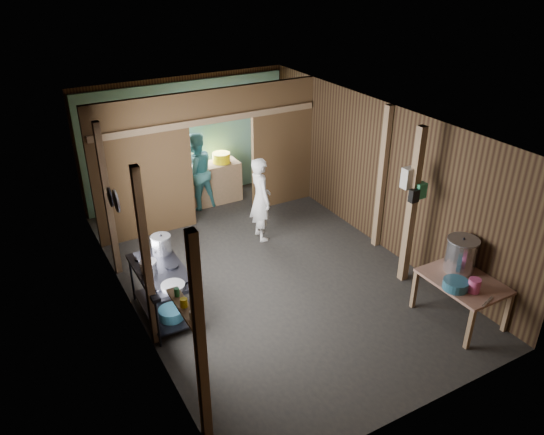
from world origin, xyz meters
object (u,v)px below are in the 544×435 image
stove_pot_large (161,245)px  yellow_tub (221,158)px  gas_range (164,293)px  stock_pot (461,255)px  pink_bucket (474,286)px  prep_table (460,299)px  cook (261,199)px

stove_pot_large → yellow_tub: size_ratio=0.82×
gas_range → stock_pot: size_ratio=2.56×
stock_pot → yellow_tub: size_ratio=1.42×
stove_pot_large → pink_bucket: size_ratio=1.53×
prep_table → pink_bucket: 0.52m
prep_table → stock_pot: stock_pot is taller
stove_pot_large → stock_pot: bearing=-32.8°
yellow_tub → stock_pot: bearing=-74.7°
prep_table → pink_bucket: bearing=-111.8°
gas_range → stove_pot_large: bearing=69.1°
yellow_tub → cook: (-0.08, -1.88, -0.16)m
gas_range → pink_bucket: size_ratio=6.79×
stock_pot → cook: bearing=114.3°
gas_range → stove_pot_large: 0.71m
stove_pot_large → cook: size_ratio=0.19×
stock_pot → gas_range: bearing=153.4°
gas_range → pink_bucket: 4.36m
stock_pot → pink_bucket: stock_pot is taller
prep_table → cook: (-1.36, 3.56, 0.45)m
stock_pot → cook: (-1.50, 3.32, -0.13)m
cook → prep_table: bearing=-153.4°
gas_range → prep_table: 4.29m
gas_range → stock_pot: stock_pot is taller
yellow_tub → cook: cook is taller
pink_bucket → yellow_tub: yellow_tub is taller
yellow_tub → prep_table: bearing=-76.7°
stove_pot_large → yellow_tub: 3.63m
stove_pot_large → pink_bucket: 4.48m
stove_pot_large → yellow_tub: bearing=51.5°
gas_range → yellow_tub: bearing=53.5°
stock_pot → pink_bucket: bearing=-116.2°
stock_pot → yellow_tub: 5.40m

